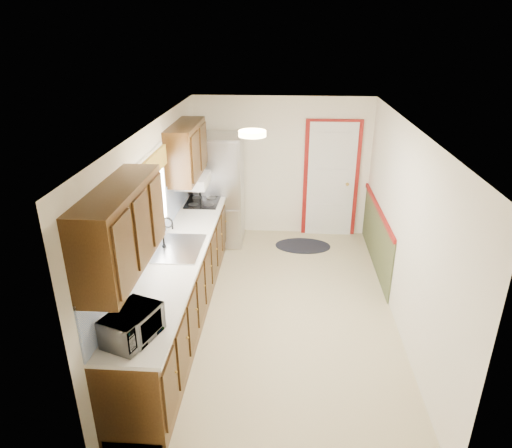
# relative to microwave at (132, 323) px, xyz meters

# --- Properties ---
(room_shell) EXTENTS (3.20, 5.20, 2.52)m
(room_shell) POSITION_rel_microwave_xyz_m (1.20, 1.95, 0.09)
(room_shell) COLOR tan
(room_shell) RESTS_ON ground
(kitchen_run) EXTENTS (0.63, 4.00, 2.20)m
(kitchen_run) POSITION_rel_microwave_xyz_m (-0.04, 1.66, -0.30)
(kitchen_run) COLOR #37200C
(kitchen_run) RESTS_ON ground
(back_wall_trim) EXTENTS (1.12, 2.30, 2.08)m
(back_wall_trim) POSITION_rel_microwave_xyz_m (2.19, 4.16, -0.22)
(back_wall_trim) COLOR maroon
(back_wall_trim) RESTS_ON ground
(ceiling_fixture) EXTENTS (0.30, 0.30, 0.06)m
(ceiling_fixture) POSITION_rel_microwave_xyz_m (0.90, 1.75, 1.25)
(ceiling_fixture) COLOR #FFD88C
(ceiling_fixture) RESTS_ON room_shell
(microwave) EXTENTS (0.43, 0.56, 0.34)m
(microwave) POSITION_rel_microwave_xyz_m (0.00, 0.00, 0.00)
(microwave) COLOR white
(microwave) RESTS_ON kitchen_run
(refrigerator) EXTENTS (0.78, 0.77, 1.84)m
(refrigerator) POSITION_rel_microwave_xyz_m (0.18, 4.00, -0.19)
(refrigerator) COLOR #B7B7BC
(refrigerator) RESTS_ON ground
(rug) EXTENTS (0.93, 0.61, 0.01)m
(rug) POSITION_rel_microwave_xyz_m (1.60, 3.85, -1.10)
(rug) COLOR black
(rug) RESTS_ON ground
(cooktop) EXTENTS (0.49, 0.59, 0.02)m
(cooktop) POSITION_rel_microwave_xyz_m (0.01, 3.35, -0.16)
(cooktop) COLOR black
(cooktop) RESTS_ON kitchen_run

